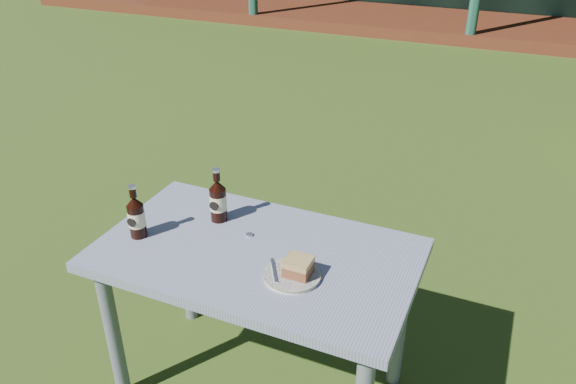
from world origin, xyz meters
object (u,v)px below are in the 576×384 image
at_px(plate, 292,275).
at_px(cola_bottle_far, 136,216).
at_px(cake_slice, 298,266).
at_px(cola_bottle_near, 218,200).
at_px(cafe_table, 257,272).

bearing_deg(plate, cola_bottle_far, 179.86).
relative_size(cake_slice, cola_bottle_near, 0.40).
height_order(cafe_table, plate, plate).
bearing_deg(cake_slice, cola_bottle_far, -179.45).
distance_m(cafe_table, cola_bottle_far, 0.51).
relative_size(plate, cake_slice, 2.22).
distance_m(plate, cola_bottle_far, 0.66).
relative_size(plate, cola_bottle_near, 0.88).
bearing_deg(plate, cake_slice, 22.51).
bearing_deg(cola_bottle_far, cafe_table, 11.17).
xyz_separation_m(plate, cola_bottle_near, (-0.43, 0.23, 0.08)).
bearing_deg(plate, cafe_table, 153.56).
bearing_deg(cafe_table, cola_bottle_near, 149.66).
xyz_separation_m(cake_slice, cola_bottle_far, (-0.67, -0.01, 0.04)).
bearing_deg(cola_bottle_far, cola_bottle_near, 45.36).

